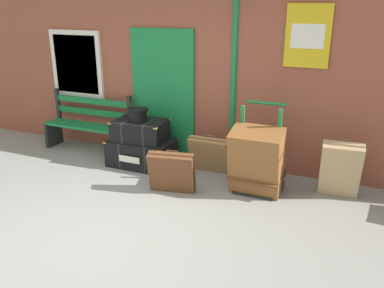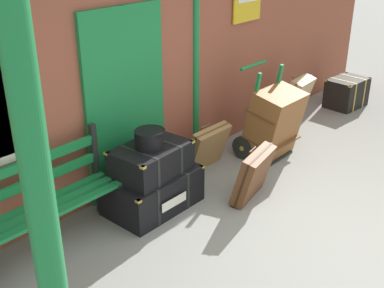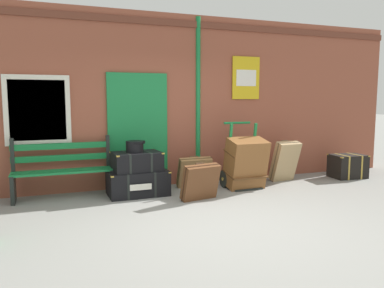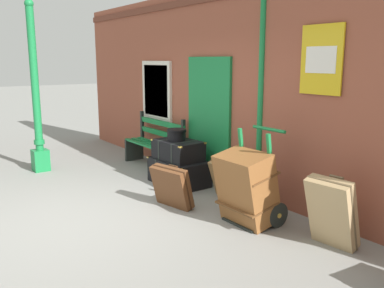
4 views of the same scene
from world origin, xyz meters
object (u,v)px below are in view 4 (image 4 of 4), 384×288
Objects in this scene: round_hatbox at (176,134)px; suitcase_oxblood at (172,187)px; suitcase_umber at (228,181)px; large_brown_trunk at (246,188)px; steamer_trunk_middle at (178,150)px; steamer_trunk_base at (179,172)px; porters_trolley at (256,201)px; suitcase_brown at (332,213)px; platform_bench at (155,145)px; lamp_post at (37,108)px.

round_hatbox is 0.49× the size of suitcase_oxblood.
round_hatbox is at bearing -171.66° from suitcase_umber.
suitcase_umber is at bearing 153.29° from large_brown_trunk.
steamer_trunk_middle is 0.88× the size of large_brown_trunk.
round_hatbox is at bearing -154.76° from steamer_trunk_middle.
porters_trolley is at bearing -3.12° from steamer_trunk_base.
large_brown_trunk is at bearing -7.88° from steamer_trunk_middle.
steamer_trunk_base is 3.13× the size of round_hatbox.
steamer_trunk_base is 1.94m from porters_trolley.
suitcase_brown is (1.05, 0.13, 0.13)m from porters_trolley.
round_hatbox is at bearing -152.35° from steamer_trunk_base.
suitcase_umber is at bearing 7.52° from steamer_trunk_base.
suitcase_brown is (2.98, 0.02, 0.20)m from steamer_trunk_base.
steamer_trunk_base is (1.20, -0.25, -0.23)m from platform_bench.
suitcase_oxblood is (-1.06, -0.43, -0.18)m from large_brown_trunk.
steamer_trunk_base is 1.97m from large_brown_trunk.
large_brown_trunk is (0.00, -0.17, 0.20)m from porters_trolley.
lamp_post is 3.35m from suitcase_oxblood.
steamer_trunk_middle is at bearing 177.12° from porters_trolley.
suitcase_brown is at bearing 15.99° from large_brown_trunk.
large_brown_trunk is (3.13, -0.53, 0.03)m from platform_bench.
suitcase_umber is (1.10, 0.14, 0.08)m from steamer_trunk_base.
large_brown_trunk is at bearing -90.00° from porters_trolley.
platform_bench is at bearing 166.77° from round_hatbox.
steamer_trunk_base is 2.99m from suitcase_brown.
porters_trolley reaches higher than suitcase_oxblood.
lamp_post reaches higher than suitcase_brown.
suitcase_oxblood is (0.92, -0.69, -0.55)m from round_hatbox.
suitcase_oxblood is at bearing -157.79° from large_brown_trunk.
suitcase_brown is 1.31× the size of suitcase_umber.
porters_trolley is at bearing -172.99° from suitcase_brown.
platform_bench reaches higher than suitcase_umber.
suitcase_umber is (-0.84, 0.25, 0.02)m from porters_trolley.
suitcase_brown is at bearing 7.01° from porters_trolley.
steamer_trunk_base is 1.11m from suitcase_umber.
steamer_trunk_middle is 1.97m from large_brown_trunk.
steamer_trunk_middle reaches higher than suitcase_oxblood.
lamp_post is 3.25× the size of large_brown_trunk.
lamp_post reaches higher than round_hatbox.
lamp_post is 2.74m from round_hatbox.
lamp_post reaches higher than steamer_trunk_middle.
platform_bench is at bearing 176.91° from suitcase_brown.
lamp_post is 3.68× the size of steamer_trunk_middle.
round_hatbox is (-0.03, -0.01, 0.27)m from steamer_trunk_middle.
platform_bench is at bearing 173.54° from porters_trolley.
suitcase_oxblood is at bearing -36.85° from round_hatbox.
porters_trolley is 1.93× the size of suitcase_umber.
round_hatbox is 1.28m from suitcase_umber.
suitcase_umber is at bearing -2.60° from platform_bench.
large_brown_trunk is (1.93, -0.28, 0.27)m from steamer_trunk_base.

